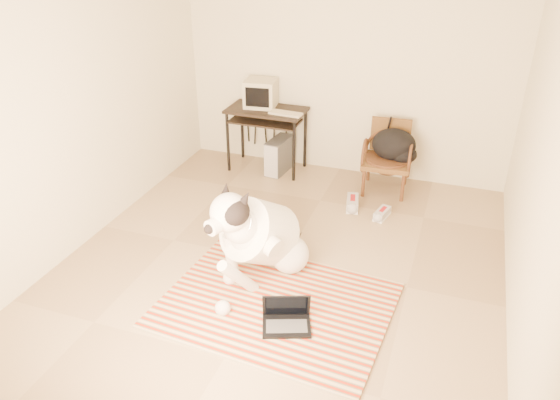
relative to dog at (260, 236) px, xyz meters
The scene contains 16 objects.
floor 0.50m from the dog, 61.69° to the left, with size 4.50×4.50×0.00m, color tan.
wall_back 2.67m from the dog, 86.97° to the left, with size 4.50×4.50×0.00m, color beige.
wall_front 2.22m from the dog, 86.23° to the right, with size 4.50×4.50×0.00m, color beige.
wall_left 2.10m from the dog, behind, with size 4.50×4.50×0.00m, color beige.
wall_right 2.34m from the dog, ahead, with size 4.50×4.50×0.00m, color beige.
rug 0.63m from the dog, 53.35° to the right, with size 1.98×1.57×0.02m.
dog is the anchor object (origin of this frame).
laptop 0.82m from the dog, 52.62° to the right, with size 0.46×0.39×0.27m.
computer_desk 2.33m from the dog, 109.23° to the left, with size 0.96×0.54×0.80m.
crt_monitor 2.49m from the dog, 110.78° to the left, with size 0.41×0.40×0.33m.
desk_keyboard 2.17m from the dog, 102.78° to the left, with size 0.40×0.15×0.03m, color #C2B998.
pc_tower 2.25m from the dog, 105.14° to the left, with size 0.25×0.49×0.44m.
rattan_chair 2.26m from the dog, 70.02° to the left, with size 0.57×0.55×0.82m.
backpack 2.31m from the dog, 68.33° to the left, with size 0.54×0.42×0.37m.
sneaker_left 1.66m from the dog, 71.40° to the left, with size 0.19×0.34×0.11m.
sneaker_right 1.70m from the dog, 58.45° to the left, with size 0.17×0.29×0.10m.
Camera 1 is at (1.40, -4.06, 2.98)m, focal length 35.00 mm.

